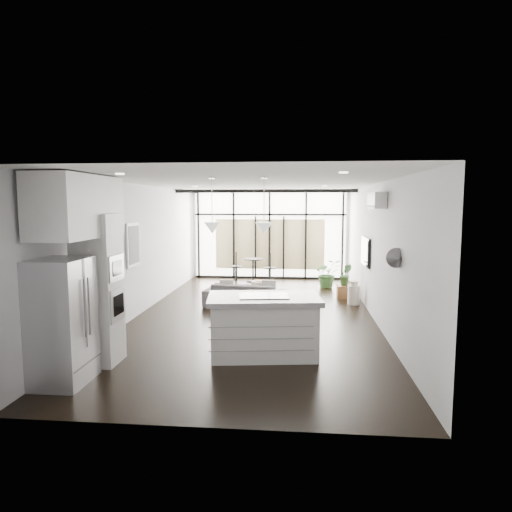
% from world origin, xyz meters
% --- Properties ---
extents(floor, '(5.00, 10.00, 0.00)m').
position_xyz_m(floor, '(0.00, 0.00, 0.00)').
color(floor, black).
rests_on(floor, ground).
extents(ceiling, '(5.00, 10.00, 0.00)m').
position_xyz_m(ceiling, '(0.00, 0.00, 2.80)').
color(ceiling, silver).
rests_on(ceiling, ground).
extents(wall_left, '(0.02, 10.00, 2.80)m').
position_xyz_m(wall_left, '(-2.50, 0.00, 1.40)').
color(wall_left, silver).
rests_on(wall_left, ground).
extents(wall_right, '(0.02, 10.00, 2.80)m').
position_xyz_m(wall_right, '(2.50, 0.00, 1.40)').
color(wall_right, silver).
rests_on(wall_right, ground).
extents(wall_back, '(5.00, 0.02, 2.80)m').
position_xyz_m(wall_back, '(0.00, 5.00, 1.40)').
color(wall_back, silver).
rests_on(wall_back, ground).
extents(wall_front, '(5.00, 0.02, 2.80)m').
position_xyz_m(wall_front, '(0.00, -5.00, 1.40)').
color(wall_front, silver).
rests_on(wall_front, ground).
extents(glazing, '(5.00, 0.20, 2.80)m').
position_xyz_m(glazing, '(0.00, 4.88, 1.40)').
color(glazing, black).
rests_on(glazing, ground).
extents(skylight, '(4.70, 1.90, 0.06)m').
position_xyz_m(skylight, '(0.00, 4.00, 2.77)').
color(skylight, silver).
rests_on(skylight, ceiling).
extents(neighbour_building, '(3.50, 0.02, 1.60)m').
position_xyz_m(neighbour_building, '(0.00, 4.95, 1.10)').
color(neighbour_building, '#CBB880').
rests_on(neighbour_building, ground).
extents(island, '(1.86, 1.26, 0.95)m').
position_xyz_m(island, '(0.40, -2.59, 0.48)').
color(island, silver).
rests_on(island, floor).
extents(cooktop, '(0.82, 0.61, 0.01)m').
position_xyz_m(cooktop, '(0.40, -2.59, 0.96)').
color(cooktop, black).
rests_on(cooktop, island).
extents(fridge, '(0.65, 0.81, 1.68)m').
position_xyz_m(fridge, '(-2.18, -3.95, 0.84)').
color(fridge, '#A6A6AB').
rests_on(fridge, floor).
extents(appliance_column, '(0.58, 0.61, 2.24)m').
position_xyz_m(appliance_column, '(-2.04, -3.15, 1.12)').
color(appliance_column, silver).
rests_on(appliance_column, floor).
extents(upper_cabinets, '(0.62, 1.75, 0.86)m').
position_xyz_m(upper_cabinets, '(-2.12, -3.50, 2.35)').
color(upper_cabinets, silver).
rests_on(upper_cabinets, wall_left).
extents(pendant_left, '(0.26, 0.26, 0.18)m').
position_xyz_m(pendant_left, '(-0.40, -2.65, 2.02)').
color(pendant_left, silver).
rests_on(pendant_left, ceiling).
extents(pendant_right, '(0.26, 0.26, 0.18)m').
position_xyz_m(pendant_right, '(0.40, -2.65, 2.02)').
color(pendant_right, silver).
rests_on(pendant_right, ceiling).
extents(sofa, '(1.95, 0.79, 0.74)m').
position_xyz_m(sofa, '(-0.30, 0.82, 0.37)').
color(sofa, '#504F52').
rests_on(sofa, floor).
extents(console_bench, '(1.61, 0.73, 0.50)m').
position_xyz_m(console_bench, '(0.37, -0.25, 0.25)').
color(console_bench, brown).
rests_on(console_bench, floor).
extents(pouf, '(0.57, 0.57, 0.36)m').
position_xyz_m(pouf, '(-0.08, 2.23, 0.18)').
color(pouf, beige).
rests_on(pouf, floor).
extents(crate, '(0.43, 0.43, 0.32)m').
position_xyz_m(crate, '(2.13, 2.05, 0.16)').
color(crate, brown).
rests_on(crate, floor).
extents(plant_tall, '(0.94, 1.00, 0.63)m').
position_xyz_m(plant_tall, '(1.75, 3.48, 0.32)').
color(plant_tall, '#335D2A').
rests_on(plant_tall, floor).
extents(plant_crate, '(0.31, 0.56, 0.25)m').
position_xyz_m(plant_crate, '(2.13, 2.05, 0.44)').
color(plant_crate, '#335D2A').
rests_on(plant_crate, crate).
extents(milk_can, '(0.31, 0.31, 0.57)m').
position_xyz_m(milk_can, '(2.25, 1.28, 0.28)').
color(milk_can, beige).
rests_on(milk_can, floor).
extents(bistro_set, '(1.66, 0.94, 0.75)m').
position_xyz_m(bistro_set, '(-0.46, 4.25, 0.38)').
color(bistro_set, black).
rests_on(bistro_set, floor).
extents(tv, '(0.05, 1.10, 0.65)m').
position_xyz_m(tv, '(2.46, 1.00, 1.30)').
color(tv, black).
rests_on(tv, wall_right).
extents(ac_unit, '(0.22, 0.90, 0.30)m').
position_xyz_m(ac_unit, '(2.38, -0.80, 2.45)').
color(ac_unit, white).
rests_on(ac_unit, wall_right).
extents(framed_art, '(0.04, 0.70, 0.90)m').
position_xyz_m(framed_art, '(-2.47, -0.50, 1.55)').
color(framed_art, black).
rests_on(framed_art, wall_left).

